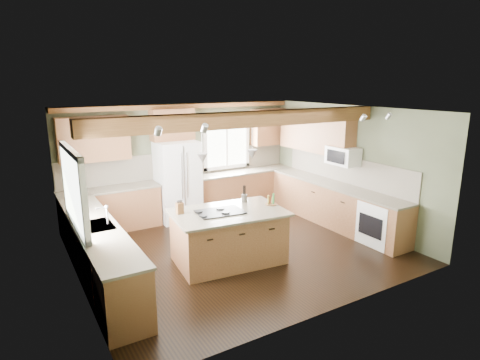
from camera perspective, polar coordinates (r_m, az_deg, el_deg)
floor at (r=7.72m, az=-0.44°, el=-9.68°), size 5.60×5.60×0.00m
ceiling at (r=7.10m, az=-0.48°, el=9.94°), size 5.60×5.60×0.00m
wall_back at (r=9.49m, az=-8.12°, el=2.89°), size 5.60×0.00×5.60m
wall_left at (r=6.41m, az=-22.63°, el=-3.41°), size 0.00×5.00×5.00m
wall_right at (r=9.01m, az=15.10°, el=1.96°), size 0.00×5.00×5.00m
ceiling_beam at (r=6.77m, az=1.23°, el=8.64°), size 5.55×0.26×0.26m
soffit_trim at (r=9.25m, az=-8.14°, el=10.35°), size 5.55×0.20×0.10m
backsplash_back at (r=9.50m, az=-8.07°, el=2.34°), size 5.58×0.03×0.58m
backsplash_right at (r=9.05m, az=14.77°, el=1.45°), size 0.03×3.70×0.58m
base_cab_back_left at (r=8.90m, az=-17.86°, el=-4.11°), size 2.02×0.60×0.88m
counter_back_left at (r=8.78m, az=-18.08°, el=-1.25°), size 2.06×0.64×0.04m
base_cab_back_right at (r=10.09m, az=0.53°, el=-1.33°), size 2.62×0.60×0.88m
counter_back_right at (r=9.98m, az=0.54°, el=1.22°), size 2.66×0.64×0.04m
base_cab_left at (r=6.79m, az=-19.49°, el=-9.91°), size 0.60×3.70×0.88m
counter_left at (r=6.63m, az=-19.81°, el=-6.26°), size 0.64×3.74×0.04m
base_cab_right at (r=9.05m, az=13.20°, el=-3.51°), size 0.60×3.70×0.88m
counter_right at (r=8.92m, az=13.36°, el=-0.69°), size 0.64×3.74×0.04m
upper_cab_back_left at (r=8.66m, az=-20.08°, el=5.49°), size 1.40×0.35×0.90m
upper_cab_over_fridge at (r=9.10m, az=-9.63°, el=7.78°), size 0.96×0.35×0.70m
upper_cab_right at (r=9.43m, az=10.68°, el=6.72°), size 0.35×2.20×0.90m
upper_cab_back_corner at (r=10.34m, az=4.06°, el=7.54°), size 0.90×0.35×0.90m
window_left at (r=6.40m, az=-22.73°, el=-1.13°), size 0.04×1.60×1.05m
window_back at (r=9.92m, az=-1.98°, el=4.96°), size 1.10×0.04×1.00m
sink at (r=6.62m, az=-19.81°, el=-6.22°), size 0.50×0.65×0.03m
faucet at (r=6.61m, az=-18.38°, el=-4.81°), size 0.02×0.02×0.28m
dishwasher at (r=5.65m, az=-16.58°, el=-14.84°), size 0.60×0.60×0.84m
oven at (r=8.21m, az=19.44°, el=-5.82°), size 0.60×0.72×0.84m
microwave at (r=8.77m, az=14.43°, el=3.35°), size 0.40×0.70×0.38m
pendant_left at (r=6.49m, az=-5.38°, el=3.09°), size 0.18×0.18×0.16m
pendant_right at (r=6.83m, az=1.74°, el=3.70°), size 0.18×0.18×0.16m
refrigerator at (r=9.12m, az=-8.84°, el=-0.16°), size 0.90×0.74×1.80m
island at (r=7.05m, az=-1.64°, el=-8.17°), size 1.90×1.28×0.88m
island_top at (r=6.89m, az=-1.67°, el=-4.63°), size 2.03×1.41×0.04m
cooktop at (r=6.83m, az=-2.83°, el=-4.55°), size 0.83×0.60×0.02m
knife_block at (r=6.81m, az=-8.55°, el=-3.99°), size 0.12×0.09×0.19m
utensil_crock at (r=7.39m, az=0.63°, el=-2.60°), size 0.13×0.13×0.14m
bottle_tray at (r=7.25m, az=4.47°, el=-2.76°), size 0.28×0.28×0.19m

